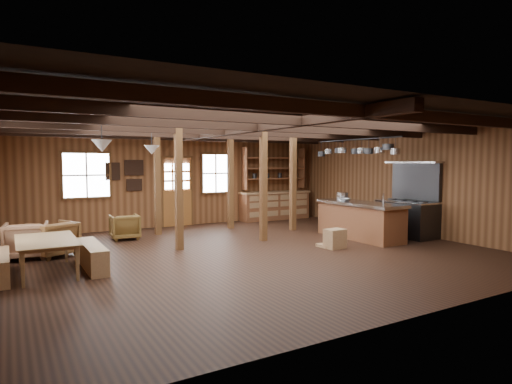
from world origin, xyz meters
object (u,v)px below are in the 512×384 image
Objects in this scene: commercial_range at (408,212)px; dining_table at (49,256)px; kitchen_island at (360,220)px; armchair_b at (125,227)px; armchair_c at (26,240)px; armchair_a at (53,239)px.

dining_table is at bearing 176.05° from commercial_range.
commercial_range is 8.57m from dining_table.
armchair_b is (-5.26, 2.90, -0.16)m from kitchen_island.
armchair_c is at bearing 11.34° from dining_table.
armchair_c reaches higher than dining_table.
kitchen_island reaches higher than dining_table.
armchair_a reaches higher than dining_table.
dining_table is at bearing 56.80° from armchair_b.
armchair_a is (0.19, 1.44, 0.06)m from dining_table.
armchair_b is at bearing -168.67° from armchair_a.
dining_table is 1.55m from armchair_c.
armchair_c is at bearing 166.62° from commercial_range.
commercial_range reaches higher than armchair_b.
kitchen_island is 7.20m from armchair_a.
armchair_c is (-7.51, 1.70, -0.11)m from kitchen_island.
armchair_a is at bearing 166.36° from commercial_range.
dining_table is (-7.21, 0.19, -0.17)m from kitchen_island.
commercial_range is 7.39m from armchair_b.
dining_table is at bearing 57.56° from armchair_a.
armchair_b is (1.75, 1.28, -0.05)m from armchair_a.
armchair_a is at bearing 38.53° from armchair_b.
dining_table is at bearing 107.75° from armchair_c.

